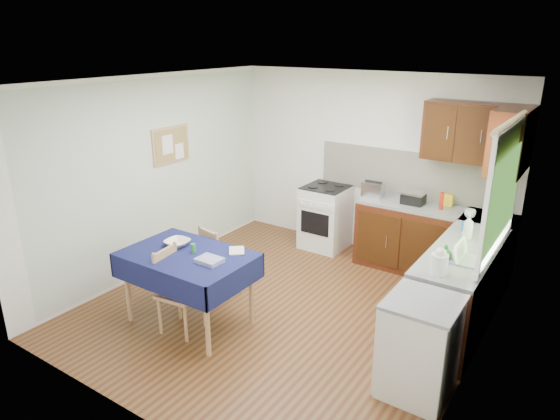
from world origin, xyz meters
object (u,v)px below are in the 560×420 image
Objects in this scene: chair_far at (218,259)px; kettle at (439,262)px; toaster at (373,189)px; dining_table at (187,263)px; dish_rack at (459,257)px; sandwich_press at (413,198)px; chair_near at (177,288)px.

chair_far is 3.42× the size of kettle.
dining_table is at bearing -113.93° from toaster.
dish_rack is 0.43m from kettle.
toaster is 1.04× the size of sandwich_press.
kettle reaches higher than dish_rack.
chair_near is at bearing -95.15° from dining_table.
chair_far is 0.96× the size of chair_near.
dish_rack is 1.60× the size of kettle.
dining_table is 2.99m from sandwich_press.
dining_table is at bearing 114.23° from chair_far.
kettle is (2.35, 0.94, 0.53)m from chair_near.
chair_near is (-0.00, -0.17, -0.22)m from dining_table.
sandwich_press is (1.60, 1.96, 0.52)m from chair_far.
kettle is (2.35, 0.78, 0.32)m from dining_table.
dish_rack is (2.42, 1.19, 0.23)m from dining_table.
dining_table is at bearing -119.68° from sandwich_press.
chair_far is 3.24× the size of sandwich_press.
chair_near is 3.37× the size of sandwich_press.
dish_rack is (2.56, 0.56, 0.46)m from chair_far.
toaster is at bearing -179.68° from sandwich_press.
dining_table is 4.71× the size of toaster.
dish_rack is at bearing -155.68° from chair_far.
chair_near is 2.95m from toaster.
dish_rack reaches higher than chair_far.
sandwich_press is 1.06× the size of kettle.
chair_far is at bearing -122.72° from toaster.
dish_rack is at bearing -56.01° from sandwich_press.
dining_table is at bearing -149.11° from dish_rack.
sandwich_press reaches higher than chair_near.
kettle reaches higher than sandwich_press.
chair_near is 2.22× the size of dish_rack.
dining_table is 2.71m from dish_rack.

